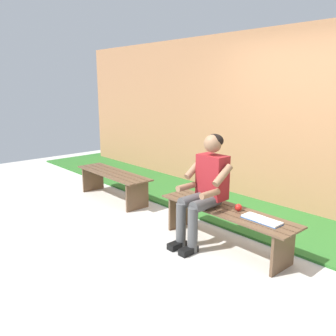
# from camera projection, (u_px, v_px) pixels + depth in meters

# --- Properties ---
(ground_plane) EXTENTS (10.00, 7.00, 0.04)m
(ground_plane) POSITION_uv_depth(u_px,v_px,m) (95.00, 241.00, 4.13)
(ground_plane) COLOR beige
(grass_strip) EXTENTS (9.00, 2.37, 0.03)m
(grass_strip) POSITION_uv_depth(u_px,v_px,m) (231.00, 194.00, 5.78)
(grass_strip) COLOR #2D6B28
(grass_strip) RESTS_ON ground
(brick_wall) EXTENTS (9.50, 0.24, 2.55)m
(brick_wall) POSITION_uv_depth(u_px,v_px,m) (276.00, 119.00, 5.16)
(brick_wall) COLOR #B27A51
(brick_wall) RESTS_ON ground
(bench_near) EXTENTS (1.70, 0.46, 0.44)m
(bench_near) POSITION_uv_depth(u_px,v_px,m) (225.00, 218.00, 3.89)
(bench_near) COLOR brown
(bench_near) RESTS_ON ground
(bench_far) EXTENTS (1.53, 0.46, 0.44)m
(bench_far) POSITION_uv_depth(u_px,v_px,m) (113.00, 179.00, 5.51)
(bench_far) COLOR brown
(bench_far) RESTS_ON ground
(person_seated) EXTENTS (0.50, 0.69, 1.24)m
(person_seated) POSITION_uv_depth(u_px,v_px,m) (205.00, 185.00, 3.91)
(person_seated) COLOR maroon
(person_seated) RESTS_ON ground
(apple) EXTENTS (0.08, 0.08, 0.08)m
(apple) POSITION_uv_depth(u_px,v_px,m) (238.00, 207.00, 3.80)
(apple) COLOR red
(apple) RESTS_ON bench_near
(book_open) EXTENTS (0.41, 0.17, 0.02)m
(book_open) POSITION_uv_depth(u_px,v_px,m) (262.00, 220.00, 3.53)
(book_open) COLOR white
(book_open) RESTS_ON bench_near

